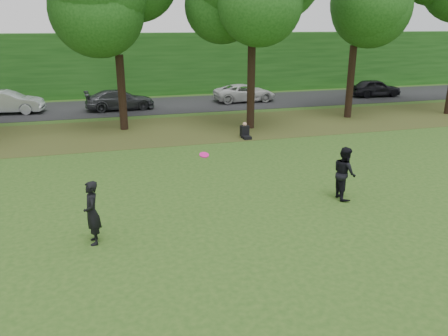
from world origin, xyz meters
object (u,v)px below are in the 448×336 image
object	(u,v)px
player_left	(92,213)
player_right	(344,173)
frisbee	(204,155)
seated_person	(245,132)

from	to	relation	value
player_left	player_right	world-z (taller)	player_right
player_right	frisbee	world-z (taller)	frisbee
player_right	frisbee	bearing A→B (deg)	105.91
frisbee	seated_person	world-z (taller)	frisbee
player_left	player_right	distance (m)	8.26
player_left	frisbee	size ratio (longest dim) A/B	6.52
player_left	seated_person	bearing A→B (deg)	137.89
player_right	seated_person	distance (m)	8.85
frisbee	seated_person	bearing A→B (deg)	65.41
player_left	player_right	xyz separation A→B (m)	(8.19, 1.06, 0.02)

